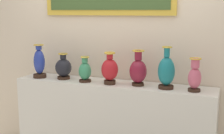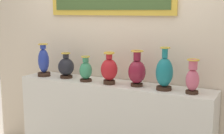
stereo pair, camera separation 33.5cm
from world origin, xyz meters
name	(u,v)px [view 2 (the right image)]	position (x,y,z in m)	size (l,w,h in m)	color
display_shelf	(112,128)	(0.00, 0.00, 0.52)	(2.22, 0.40, 1.04)	silver
back_wall	(122,40)	(0.00, 0.26, 1.49)	(3.85, 0.14, 2.94)	beige
vase_cobalt	(44,62)	(-0.89, -0.06, 1.21)	(0.15, 0.15, 0.39)	#382319
vase_onyx	(66,67)	(-0.59, -0.02, 1.17)	(0.18, 0.18, 0.30)	#382319
vase_jade	(86,71)	(-0.29, -0.07, 1.16)	(0.14, 0.14, 0.28)	#382319
vase_crimson	(109,70)	(0.00, -0.07, 1.20)	(0.18, 0.18, 0.35)	#382319
vase_burgundy	(137,71)	(0.30, -0.02, 1.20)	(0.18, 0.18, 0.37)	#382319
vase_teal	(164,73)	(0.60, -0.04, 1.21)	(0.17, 0.17, 0.43)	#382319
vase_rose	(192,78)	(0.88, -0.05, 1.19)	(0.13, 0.13, 0.33)	#382319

